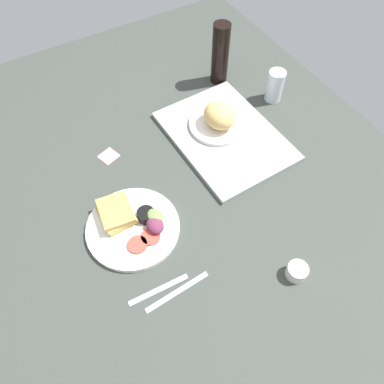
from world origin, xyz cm
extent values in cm
cube|color=#383D38|center=(0.00, 0.00, -1.50)|extent=(190.00, 150.00, 3.00)
cube|color=#9EA0A3|center=(-14.53, 25.78, 0.80)|extent=(46.02, 34.40, 1.60)
cylinder|color=white|center=(-19.35, 25.78, 2.30)|extent=(19.99, 19.99, 1.40)
ellipsoid|color=#DBB266|center=(-18.58, 25.80, 7.09)|extent=(11.99, 10.35, 8.17)
cylinder|color=white|center=(2.40, -17.12, 0.80)|extent=(27.26, 27.26, 1.60)
cube|color=tan|center=(-3.05, -19.57, 2.30)|extent=(11.28, 9.34, 1.40)
cube|color=#B2C66B|center=(-3.05, -19.57, 3.50)|extent=(11.24, 9.30, 1.00)
cube|color=tan|center=(-3.05, -19.57, 4.70)|extent=(12.06, 10.33, 1.40)
cylinder|color=#D14738|center=(8.53, -18.48, 2.00)|extent=(5.60, 5.60, 0.80)
cylinder|color=#D14738|center=(8.13, -14.12, 2.00)|extent=(5.60, 5.60, 0.80)
cylinder|color=black|center=(1.72, -12.35, 3.10)|extent=(5.20, 5.20, 3.00)
cylinder|color=#EFEACC|center=(1.72, -12.35, 4.20)|extent=(4.26, 4.26, 0.60)
ellipsoid|color=#729E4C|center=(3.76, -10.58, 3.40)|extent=(6.00, 4.80, 3.60)
ellipsoid|color=#6B2D47|center=(6.22, -11.67, 3.40)|extent=(6.00, 4.80, 3.60)
cylinder|color=silver|center=(-22.13, 52.11, 5.99)|extent=(6.15, 6.15, 11.99)
cylinder|color=black|center=(-41.42, 40.31, 11.75)|extent=(6.40, 6.40, 23.50)
cylinder|color=silver|center=(37.19, 14.99, 2.00)|extent=(5.60, 5.60, 4.00)
cube|color=#B7B7BC|center=(22.40, -19.12, 0.25)|extent=(2.33, 17.05, 0.50)
cube|color=#B7B7BC|center=(25.40, -15.12, 0.25)|extent=(2.30, 19.05, 0.50)
cube|color=pink|center=(-27.02, -12.41, 0.06)|extent=(7.07, 7.07, 0.12)
camera|label=1|loc=(56.21, -28.55, 95.99)|focal=34.74mm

